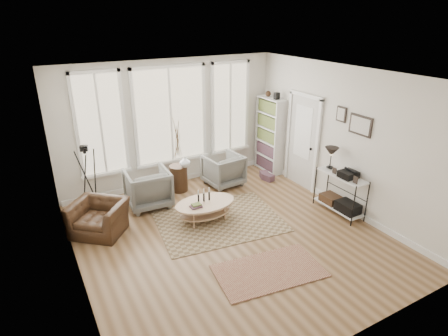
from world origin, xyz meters
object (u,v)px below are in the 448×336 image
bookcase (270,135)px  armchair_left (148,188)px  side_table (178,157)px  accent_chair (99,218)px  low_shelf (340,190)px  armchair_right (223,170)px  coffee_table (205,206)px

bookcase → armchair_left: (-3.35, -0.34, -0.55)m
side_table → accent_chair: side_table is taller
accent_chair → bookcase: bearing=52.3°
low_shelf → armchair_left: size_ratio=1.46×
bookcase → side_table: (-2.50, 0.02, -0.14)m
armchair_right → side_table: 1.15m
side_table → accent_chair: (-1.99, -0.94, -0.51)m
low_shelf → accent_chair: bearing=160.1°
armchair_right → bookcase: bearing=-177.7°
bookcase → low_shelf: (-0.06, -2.52, -0.44)m
bookcase → coffee_table: bookcase is taller
bookcase → coffee_table: (-2.58, -1.47, -0.65)m
accent_chair → side_table: bearing=66.0°
low_shelf → armchair_left: bearing=146.4°
low_shelf → armchair_left: low_shelf is taller
armchair_right → accent_chair: 3.12m
bookcase → armchair_left: bearing=-174.3°
bookcase → accent_chair: bookcase is taller
low_shelf → side_table: (-2.45, 2.54, 0.31)m
side_table → accent_chair: 2.26m
coffee_table → armchair_left: size_ratio=1.37×
low_shelf → armchair_right: 2.72m
bookcase → armchair_right: bearing=-172.4°
armchair_right → accent_chair: (-3.03, -0.72, -0.07)m
low_shelf → accent_chair: 4.72m
armchair_right → accent_chair: bearing=8.0°
coffee_table → armchair_left: (-0.77, 1.13, 0.10)m
armchair_left → side_table: bearing=-153.9°
coffee_table → armchair_right: 1.70m
bookcase → low_shelf: bookcase is taller
bookcase → armchair_left: 3.41m
low_shelf → side_table: size_ratio=0.77×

